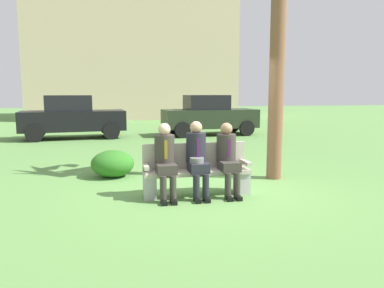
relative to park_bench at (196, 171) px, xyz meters
The scene contains 10 objects.
ground_plane 0.58m from the park_bench, 30.58° to the left, with size 80.00×80.00×0.00m, color #5B8B45.
park_bench is the anchor object (origin of this frame).
seated_man_left 0.64m from the park_bench, 167.14° to the right, with size 0.34×0.72×1.27m.
seated_man_middle 0.33m from the park_bench, 95.48° to the right, with size 0.34×0.72×1.30m.
seated_man_right 0.62m from the park_bench, 13.60° to the right, with size 0.34×0.72×1.26m.
shrub_near_bench 2.23m from the park_bench, 129.91° to the left, with size 0.91×0.83×0.57m, color #2D6E20.
shrub_mid_lawn 2.07m from the park_bench, 80.11° to the left, with size 1.04×0.96×0.65m, color #1A6E36.
parked_car_near 9.35m from the park_bench, 108.22° to the left, with size 4.03×2.01×1.68m.
parked_car_far 9.29m from the park_bench, 73.88° to the left, with size 3.98×1.89×1.68m.
building_backdrop 21.82m from the park_bench, 89.51° to the left, with size 14.38×6.85×11.07m.
Camera 1 is at (-1.76, -6.42, 1.78)m, focal length 34.74 mm.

